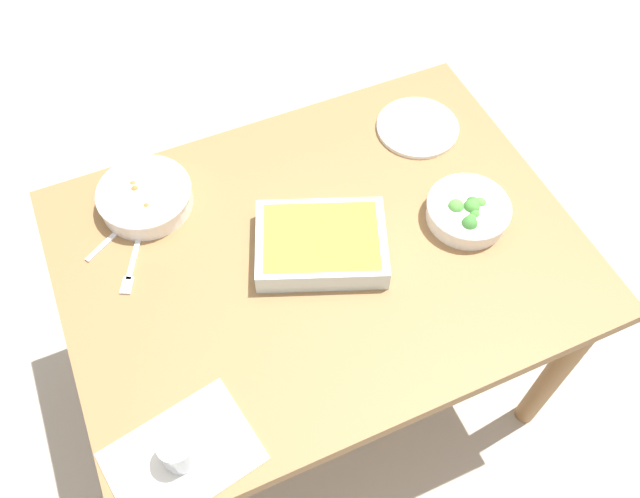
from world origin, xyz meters
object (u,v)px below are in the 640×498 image
Objects in this scene: fork_on_table at (132,266)px; baking_dish at (322,243)px; broccoli_bowl at (468,210)px; side_plate at (418,127)px; spoon_by_stew at (121,228)px; drink_cup at (179,451)px; stew_bowl at (145,196)px.

baking_dish is at bearing 162.13° from fork_on_table.
broccoli_bowl reaches higher than side_plate.
baking_dish is 1.64× the size of side_plate.
spoon_by_stew is at bearing -91.99° from fork_on_table.
side_plate reaches higher than spoon_by_stew.
drink_cup is 1.02m from side_plate.
drink_cup is at bearing 35.09° from side_plate.
fork_on_table is (0.08, 0.16, -0.03)m from stew_bowl.
broccoli_bowl is at bearing 171.53° from baking_dish.
broccoli_bowl is 0.85m from drink_cup.
drink_cup is 0.53× the size of spoon_by_stew.
drink_cup is at bearing 87.45° from spoon_by_stew.
baking_dish reaches higher than spoon_by_stew.
stew_bowl is 0.78m from broccoli_bowl.
broccoli_bowl is 0.92× the size of side_plate.
drink_cup is (0.80, 0.28, 0.01)m from broccoli_bowl.
fork_on_table is (0.82, 0.12, -0.00)m from side_plate.
stew_bowl and baking_dish have the same top height.
baking_dish is 0.55m from drink_cup.
baking_dish is 0.47m from side_plate.
fork_on_table is at bearing -92.69° from drink_cup.
spoon_by_stew is at bearing -92.55° from drink_cup.
broccoli_bowl is 1.28× the size of spoon_by_stew.
stew_bowl is at bearing -41.34° from baking_dish.
spoon_by_stew reaches higher than fork_on_table.
drink_cup is at bearing 36.71° from baking_dish.
side_plate is at bearing -179.65° from spoon_by_stew.
stew_bowl is 0.45m from baking_dish.
broccoli_bowl reaches higher than fork_on_table.
side_plate is 1.38× the size of spoon_by_stew.
side_plate is at bearing -171.60° from fork_on_table.
spoon_by_stew is at bearing -31.01° from baking_dish.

